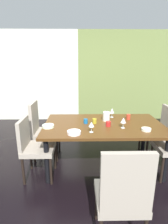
# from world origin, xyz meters

# --- Properties ---
(ground_plane) EXTENTS (5.85, 5.33, 0.02)m
(ground_plane) POSITION_xyz_m (0.00, 0.00, -0.01)
(ground_plane) COLOR black
(back_panel_interior) EXTENTS (3.00, 0.10, 2.50)m
(back_panel_interior) POSITION_xyz_m (-1.42, 2.62, 1.25)
(back_panel_interior) COLOR silver
(back_panel_interior) RESTS_ON ground_plane
(garden_window_panel) EXTENTS (2.85, 0.10, 2.50)m
(garden_window_panel) POSITION_xyz_m (1.50, 2.62, 1.25)
(garden_window_panel) COLOR olive
(garden_window_panel) RESTS_ON ground_plane
(dining_table) EXTENTS (1.86, 1.09, 0.72)m
(dining_table) POSITION_xyz_m (0.51, 0.12, 0.65)
(dining_table) COLOR #533115
(dining_table) RESTS_ON ground_plane
(chair_head_near) EXTENTS (0.44, 0.44, 1.02)m
(chair_head_near) POSITION_xyz_m (0.50, -1.22, 0.55)
(chair_head_near) COLOR #A59889
(chair_head_near) RESTS_ON ground_plane
(chair_right_far) EXTENTS (0.44, 0.44, 0.92)m
(chair_right_far) POSITION_xyz_m (1.55, 0.41, 0.52)
(chair_right_far) COLOR #A59889
(chair_right_far) RESTS_ON ground_plane
(chair_left_near) EXTENTS (0.45, 0.44, 0.90)m
(chair_left_near) POSITION_xyz_m (-0.53, -0.17, 0.51)
(chair_left_near) COLOR #A59889
(chair_left_near) RESTS_ON ground_plane
(chair_left_far) EXTENTS (0.45, 0.44, 1.00)m
(chair_left_far) POSITION_xyz_m (-0.54, 0.41, 0.55)
(chair_left_far) COLOR #A59889
(chair_left_far) RESTS_ON ground_plane
(wine_glass_north) EXTENTS (0.08, 0.08, 0.15)m
(wine_glass_north) POSITION_xyz_m (0.29, -0.22, 0.83)
(wine_glass_north) COLOR silver
(wine_glass_north) RESTS_ON dining_table
(wine_glass_near_shelf) EXTENTS (0.08, 0.08, 0.16)m
(wine_glass_near_shelf) POSITION_xyz_m (0.77, -0.06, 0.84)
(wine_glass_near_shelf) COLOR silver
(wine_glass_near_shelf) RESTS_ON dining_table
(wine_glass_right) EXTENTS (0.07, 0.07, 0.16)m
(wine_glass_right) POSITION_xyz_m (0.70, 0.46, 0.84)
(wine_glass_right) COLOR silver
(wine_glass_right) RESTS_ON dining_table
(serving_bowl_near_window) EXTENTS (0.17, 0.17, 0.04)m
(serving_bowl_near_window) POSITION_xyz_m (-0.34, -0.02, 0.74)
(serving_bowl_near_window) COLOR white
(serving_bowl_near_window) RESTS_ON dining_table
(serving_bowl_west) EXTENTS (0.13, 0.13, 0.04)m
(serving_bowl_west) POSITION_xyz_m (1.07, -0.18, 0.74)
(serving_bowl_west) COLOR silver
(serving_bowl_west) RESTS_ON dining_table
(serving_bowl_east) EXTENTS (0.19, 0.19, 0.04)m
(serving_bowl_east) POSITION_xyz_m (0.06, -0.28, 0.74)
(serving_bowl_east) COLOR white
(serving_bowl_east) RESTS_ON dining_table
(cup_center) EXTENTS (0.07, 0.07, 0.07)m
(cup_center) POSITION_xyz_m (0.22, 0.15, 0.76)
(cup_center) COLOR #165C98
(cup_center) RESTS_ON dining_table
(cup_front) EXTENTS (0.07, 0.07, 0.08)m
(cup_front) POSITION_xyz_m (0.36, 0.15, 0.76)
(cup_front) COLOR #A69725
(cup_front) RESTS_ON dining_table
(cup_rear) EXTENTS (0.08, 0.08, 0.08)m
(cup_rear) POSITION_xyz_m (0.56, 0.01, 0.76)
(cup_rear) COLOR red
(cup_rear) RESTS_ON dining_table
(cup_corner) EXTENTS (0.07, 0.07, 0.09)m
(cup_corner) POSITION_xyz_m (0.95, 0.34, 0.76)
(cup_corner) COLOR #BB3A25
(cup_corner) RESTS_ON dining_table
(pitcher_left) EXTENTS (0.13, 0.12, 0.15)m
(pitcher_left) POSITION_xyz_m (0.57, 0.28, 0.79)
(pitcher_left) COLOR white
(pitcher_left) RESTS_ON dining_table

